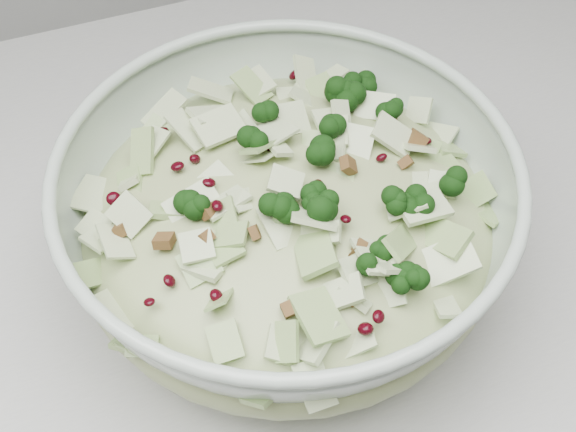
# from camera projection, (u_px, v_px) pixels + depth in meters

# --- Properties ---
(counter) EXTENTS (3.60, 0.60, 0.90)m
(counter) POSITION_uv_depth(u_px,v_px,m) (502.00, 337.00, 1.10)
(counter) COLOR #BCBCB7
(counter) RESTS_ON floor
(mixing_bowl) EXTENTS (0.35, 0.35, 0.13)m
(mixing_bowl) POSITION_uv_depth(u_px,v_px,m) (287.00, 224.00, 0.56)
(mixing_bowl) COLOR #B0C2B2
(mixing_bowl) RESTS_ON counter
(salad) EXTENTS (0.36, 0.36, 0.13)m
(salad) POSITION_uv_depth(u_px,v_px,m) (287.00, 205.00, 0.55)
(salad) COLOR #9FAA74
(salad) RESTS_ON mixing_bowl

